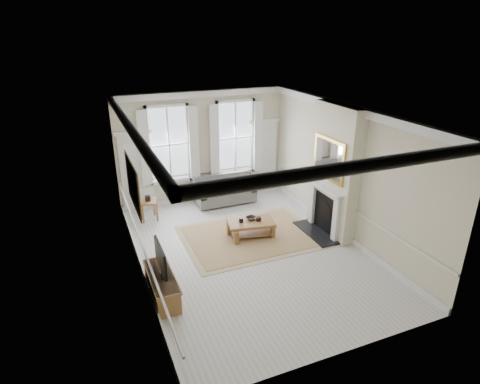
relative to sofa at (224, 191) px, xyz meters
name	(u,v)px	position (x,y,z in m)	size (l,w,h in m)	color
floor	(250,252)	(-0.49, -3.11, -0.36)	(7.20, 7.20, 0.00)	#B7B5AD
ceiling	(251,113)	(-0.49, -3.11, 3.04)	(7.20, 7.20, 0.00)	white
back_wall	(203,147)	(-0.49, 0.49, 1.34)	(5.20, 5.20, 0.00)	beige
left_wall	(135,205)	(-3.09, -3.11, 1.34)	(7.20, 7.20, 0.00)	beige
right_wall	(345,173)	(2.11, -3.11, 1.34)	(7.20, 7.20, 0.00)	beige
window_left	(169,145)	(-1.54, 0.44, 1.54)	(1.26, 0.20, 2.20)	#B2BCC6
window_right	(235,138)	(0.56, 0.44, 1.54)	(1.26, 0.20, 2.20)	#B2BCC6
door_left	(137,173)	(-2.54, 0.45, 0.79)	(0.90, 0.08, 2.30)	silver
door_right	(264,157)	(1.56, 0.45, 0.79)	(0.90, 0.08, 2.30)	silver
painting	(133,184)	(-3.05, -2.81, 1.69)	(0.05, 1.66, 1.06)	#9D711B
chimney_breast	(334,171)	(1.93, -2.91, 1.34)	(0.35, 1.70, 3.38)	beige
hearth	(315,233)	(1.51, -2.91, -0.33)	(0.55, 1.50, 0.05)	black
fireplace	(324,207)	(1.71, -2.91, 0.38)	(0.21, 1.45, 1.33)	silver
mirror	(328,159)	(1.72, -2.91, 1.69)	(0.06, 1.26, 1.06)	gold
sofa	(224,191)	(0.00, 0.00, 0.00)	(1.81, 0.88, 0.85)	#5E5E5B
side_table	(148,204)	(-2.41, -0.35, 0.11)	(0.57, 0.57, 0.58)	brown
rug	(251,236)	(-0.15, -2.40, -0.34)	(3.50, 2.60, 0.02)	#9B8250
coffee_table	(251,224)	(-0.15, -2.40, 0.01)	(1.29, 0.90, 0.44)	brown
ceramic_pot_a	(241,220)	(-0.40, -2.35, 0.15)	(0.12, 0.12, 0.12)	black
ceramic_pot_b	(259,219)	(0.05, -2.45, 0.14)	(0.14, 0.14, 0.10)	black
bowl	(251,218)	(-0.10, -2.30, 0.12)	(0.26, 0.26, 0.06)	black
tv_stand	(162,286)	(-2.83, -4.02, -0.11)	(0.45, 1.41, 0.50)	brown
tv	(161,258)	(-2.81, -4.02, 0.54)	(0.08, 0.90, 0.68)	black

